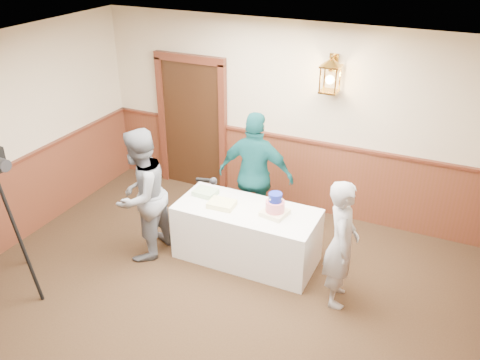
{
  "coord_description": "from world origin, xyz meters",
  "views": [
    {
      "loc": [
        2.29,
        -3.11,
        3.98
      ],
      "look_at": [
        0.05,
        1.7,
        1.25
      ],
      "focal_mm": 38.0,
      "sensor_mm": 36.0,
      "label": 1
    }
  ],
  "objects_px": {
    "tv_camera_rig": "(0,229)",
    "sheet_cake_yellow": "(222,204)",
    "baker": "(341,244)",
    "interviewer": "(141,195)",
    "tiered_cake": "(275,207)",
    "assistant_p": "(256,175)",
    "display_table": "(247,234)",
    "sheet_cake_green": "(205,192)"
  },
  "relations": [
    {
      "from": "interviewer",
      "to": "baker",
      "type": "bearing_deg",
      "value": 93.5
    },
    {
      "from": "sheet_cake_green",
      "to": "assistant_p",
      "type": "distance_m",
      "value": 0.73
    },
    {
      "from": "sheet_cake_yellow",
      "to": "interviewer",
      "type": "relative_size",
      "value": 0.19
    },
    {
      "from": "display_table",
      "to": "sheet_cake_yellow",
      "type": "height_order",
      "value": "sheet_cake_yellow"
    },
    {
      "from": "assistant_p",
      "to": "tiered_cake",
      "type": "bearing_deg",
      "value": 124.65
    },
    {
      "from": "sheet_cake_green",
      "to": "display_table",
      "type": "bearing_deg",
      "value": -9.12
    },
    {
      "from": "interviewer",
      "to": "baker",
      "type": "distance_m",
      "value": 2.55
    },
    {
      "from": "display_table",
      "to": "tiered_cake",
      "type": "xyz_separation_m",
      "value": [
        0.37,
        0.01,
        0.49
      ]
    },
    {
      "from": "display_table",
      "to": "tiered_cake",
      "type": "distance_m",
      "value": 0.62
    },
    {
      "from": "display_table",
      "to": "interviewer",
      "type": "bearing_deg",
      "value": -159.9
    },
    {
      "from": "tiered_cake",
      "to": "assistant_p",
      "type": "xyz_separation_m",
      "value": [
        -0.53,
        0.63,
        0.03
      ]
    },
    {
      "from": "sheet_cake_yellow",
      "to": "sheet_cake_green",
      "type": "distance_m",
      "value": 0.38
    },
    {
      "from": "sheet_cake_yellow",
      "to": "tiered_cake",
      "type": "bearing_deg",
      "value": 7.51
    },
    {
      "from": "tiered_cake",
      "to": "tv_camera_rig",
      "type": "bearing_deg",
      "value": -147.02
    },
    {
      "from": "display_table",
      "to": "assistant_p",
      "type": "bearing_deg",
      "value": 103.84
    },
    {
      "from": "tv_camera_rig",
      "to": "baker",
      "type": "bearing_deg",
      "value": 25.83
    },
    {
      "from": "interviewer",
      "to": "sheet_cake_yellow",
      "type": "bearing_deg",
      "value": 111.72
    },
    {
      "from": "tiered_cake",
      "to": "baker",
      "type": "xyz_separation_m",
      "value": [
        0.91,
        -0.3,
        -0.09
      ]
    },
    {
      "from": "sheet_cake_yellow",
      "to": "interviewer",
      "type": "height_order",
      "value": "interviewer"
    },
    {
      "from": "tiered_cake",
      "to": "sheet_cake_green",
      "type": "relative_size",
      "value": 1.16
    },
    {
      "from": "sheet_cake_yellow",
      "to": "assistant_p",
      "type": "bearing_deg",
      "value": 77.91
    },
    {
      "from": "tiered_cake",
      "to": "sheet_cake_green",
      "type": "distance_m",
      "value": 1.02
    },
    {
      "from": "assistant_p",
      "to": "baker",
      "type": "bearing_deg",
      "value": 141.6
    },
    {
      "from": "baker",
      "to": "assistant_p",
      "type": "height_order",
      "value": "assistant_p"
    },
    {
      "from": "tiered_cake",
      "to": "tv_camera_rig",
      "type": "xyz_separation_m",
      "value": [
        -2.69,
        -1.74,
        -0.04
      ]
    },
    {
      "from": "display_table",
      "to": "interviewer",
      "type": "relative_size",
      "value": 1.02
    },
    {
      "from": "sheet_cake_green",
      "to": "assistant_p",
      "type": "bearing_deg",
      "value": 47.8
    },
    {
      "from": "sheet_cake_yellow",
      "to": "baker",
      "type": "bearing_deg",
      "value": -7.65
    },
    {
      "from": "sheet_cake_yellow",
      "to": "interviewer",
      "type": "distance_m",
      "value": 1.03
    },
    {
      "from": "sheet_cake_green",
      "to": "interviewer",
      "type": "bearing_deg",
      "value": -137.53
    },
    {
      "from": "interviewer",
      "to": "tv_camera_rig",
      "type": "xyz_separation_m",
      "value": [
        -1.06,
        -1.27,
        -0.05
      ]
    },
    {
      "from": "sheet_cake_yellow",
      "to": "assistant_p",
      "type": "height_order",
      "value": "assistant_p"
    },
    {
      "from": "assistant_p",
      "to": "display_table",
      "type": "bearing_deg",
      "value": 98.28
    },
    {
      "from": "tv_camera_rig",
      "to": "sheet_cake_yellow",
      "type": "bearing_deg",
      "value": 43.55
    },
    {
      "from": "interviewer",
      "to": "baker",
      "type": "relative_size",
      "value": 1.14
    },
    {
      "from": "display_table",
      "to": "interviewer",
      "type": "distance_m",
      "value": 1.43
    },
    {
      "from": "tiered_cake",
      "to": "tv_camera_rig",
      "type": "relative_size",
      "value": 0.18
    },
    {
      "from": "sheet_cake_green",
      "to": "baker",
      "type": "relative_size",
      "value": 0.19
    },
    {
      "from": "baker",
      "to": "assistant_p",
      "type": "xyz_separation_m",
      "value": [
        -1.44,
        0.93,
        0.12
      ]
    },
    {
      "from": "sheet_cake_green",
      "to": "tv_camera_rig",
      "type": "distance_m",
      "value": 2.48
    },
    {
      "from": "display_table",
      "to": "sheet_cake_green",
      "type": "relative_size",
      "value": 6.21
    },
    {
      "from": "display_table",
      "to": "sheet_cake_yellow",
      "type": "distance_m",
      "value": 0.52
    }
  ]
}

